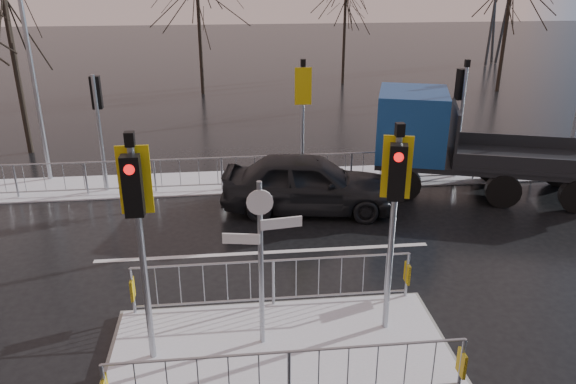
{
  "coord_description": "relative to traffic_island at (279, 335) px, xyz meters",
  "views": [
    {
      "loc": [
        -0.76,
        -8.11,
        6.41
      ],
      "look_at": [
        0.49,
        3.18,
        1.8
      ],
      "focal_mm": 35.0,
      "sensor_mm": 36.0,
      "label": 1
    }
  ],
  "objects": [
    {
      "name": "ground",
      "position": [
        0.01,
        -0.01,
        -0.39
      ],
      "size": [
        120.0,
        120.0,
        0.0
      ],
      "primitive_type": "plane",
      "color": "black",
      "rests_on": "ground"
    },
    {
      "name": "snow_verge",
      "position": [
        0.01,
        8.59,
        -0.37
      ],
      "size": [
        30.0,
        2.0,
        0.04
      ],
      "primitive_type": "cube",
      "color": "white",
      "rests_on": "ground"
    },
    {
      "name": "lane_markings",
      "position": [
        0.01,
        -0.34,
        -0.39
      ],
      "size": [
        8.0,
        11.38,
        0.01
      ],
      "color": "silver",
      "rests_on": "ground"
    },
    {
      "name": "traffic_island",
      "position": [
        0.0,
        0.0,
        0.0
      ],
      "size": [
        6.0,
        3.04,
        4.15
      ],
      "color": "slate",
      "rests_on": "ground"
    },
    {
      "name": "far_kerb_fixtures",
      "position": [
        0.31,
        8.08,
        0.63
      ],
      "size": [
        18.0,
        0.65,
        3.83
      ],
      "color": "#999FA7",
      "rests_on": "ground"
    },
    {
      "name": "car_far_lane",
      "position": [
        1.4,
        6.21,
        0.42
      ],
      "size": [
        5.0,
        2.63,
        1.62
      ],
      "primitive_type": "imported",
      "rotation": [
        0.0,
        0.0,
        1.42
      ],
      "color": "black",
      "rests_on": "ground"
    },
    {
      "name": "flatbed_truck",
      "position": [
        5.58,
        7.32,
        1.21
      ],
      "size": [
        6.89,
        4.19,
        3.0
      ],
      "color": "black",
      "rests_on": "ground"
    },
    {
      "name": "tree_near_b",
      "position": [
        -7.99,
        12.49,
        4.76
      ],
      "size": [
        4.0,
        4.0,
        7.55
      ],
      "color": "black",
      "rests_on": "ground"
    },
    {
      "name": "tree_far_b",
      "position": [
        6.01,
        23.99,
        3.79
      ],
      "size": [
        3.25,
        3.25,
        6.14
      ],
      "color": "black",
      "rests_on": "ground"
    },
    {
      "name": "street_lamp_left",
      "position": [
        -6.42,
        9.49,
        4.1
      ],
      "size": [
        1.25,
        0.18,
        8.2
      ],
      "color": "#999FA7",
      "rests_on": "ground"
    }
  ]
}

